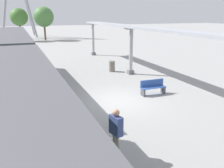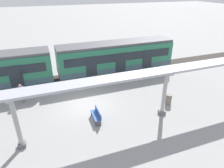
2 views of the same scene
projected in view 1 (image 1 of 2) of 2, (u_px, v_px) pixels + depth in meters
The scene contains 12 objects.
ground_plane at pixel (118, 101), 12.88m from camera, with size 176.00×176.00×0.00m, color #999997.
tactile_edge_strip at pixel (53, 110), 11.63m from camera, with size 0.50×38.10×0.01m, color yellow.
trackbed at pixel (13, 116), 10.97m from camera, with size 3.20×50.10×0.01m, color #38332D.
train_far_carriage at pixel (9, 59), 14.67m from camera, with size 2.65×12.47×3.48m.
canopy_pillar_third at pixel (131, 51), 18.13m from camera, with size 1.10×0.44×3.55m.
canopy_pillar_fourth at pixel (93, 39), 26.68m from camera, with size 1.10×0.44×3.55m.
canopy_beam at pixel (174, 31), 12.94m from camera, with size 1.20×30.52×0.16m, color #A8AAB2.
bench_mid_platform at pixel (153, 87), 13.81m from camera, with size 1.51×0.47×0.86m.
trash_bin at pixel (112, 66), 19.29m from camera, with size 0.48×0.48×0.87m, color slate.
passenger_waiting_near_edge at pixel (116, 128), 7.50m from camera, with size 0.33×0.53×1.71m.
tree_left_background at pixel (19, 17), 40.09m from camera, with size 2.94×2.94×5.47m.
tree_right_background at pixel (44, 17), 41.27m from camera, with size 3.46×3.46×5.75m.
Camera 1 is at (-4.82, -11.08, 4.54)m, focal length 37.99 mm.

